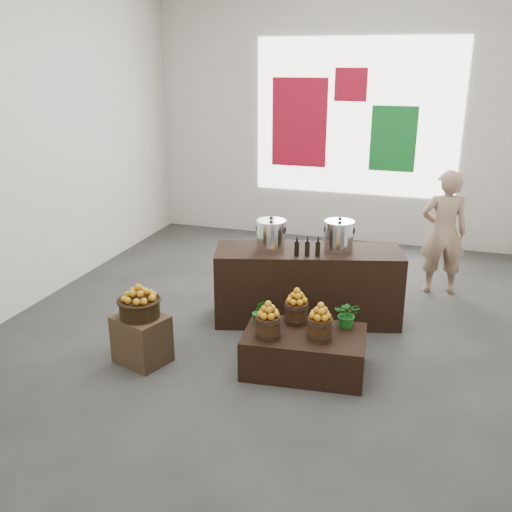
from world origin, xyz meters
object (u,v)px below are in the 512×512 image
(crate, at_px, (142,339))
(shopper, at_px, (443,233))
(wicker_basket, at_px, (140,308))
(stock_pot_center, at_px, (339,237))
(stock_pot_left, at_px, (271,236))
(counter, at_px, (308,285))
(display_table, at_px, (304,352))

(crate, xyz_separation_m, shopper, (2.78, 2.79, 0.56))
(wicker_basket, height_order, stock_pot_center, stock_pot_center)
(stock_pot_center, bearing_deg, stock_pot_left, -164.57)
(stock_pot_left, bearing_deg, shopper, 38.07)
(counter, bearing_deg, stock_pot_left, -180.00)
(stock_pot_left, bearing_deg, stock_pot_center, 15.43)
(wicker_basket, relative_size, counter, 0.19)
(stock_pot_center, bearing_deg, display_table, -94.09)
(display_table, relative_size, stock_pot_center, 3.58)
(crate, relative_size, stock_pot_left, 1.52)
(display_table, relative_size, stock_pot_left, 3.58)
(counter, bearing_deg, display_table, -93.92)
(display_table, relative_size, counter, 0.55)
(stock_pot_left, relative_size, stock_pot_center, 1.00)
(counter, distance_m, shopper, 2.00)
(wicker_basket, bearing_deg, shopper, 45.07)
(shopper, bearing_deg, stock_pot_center, 36.47)
(crate, distance_m, stock_pot_center, 2.39)
(wicker_basket, bearing_deg, stock_pot_center, 42.85)
(counter, bearing_deg, shopper, 27.42)
(wicker_basket, height_order, stock_pot_left, stock_pot_left)
(wicker_basket, xyz_separation_m, display_table, (1.58, 0.32, -0.38))
(display_table, bearing_deg, shopper, 58.64)
(crate, xyz_separation_m, wicker_basket, (0.00, 0.00, 0.33))
(crate, distance_m, wicker_basket, 0.33)
(display_table, distance_m, stock_pot_center, 1.47)
(stock_pot_center, bearing_deg, wicker_basket, -137.15)
(crate, height_order, stock_pot_center, stock_pot_center)
(stock_pot_left, relative_size, shopper, 0.20)
(stock_pot_left, distance_m, shopper, 2.35)
(counter, height_order, stock_pot_center, stock_pot_center)
(stock_pot_left, distance_m, stock_pot_center, 0.75)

